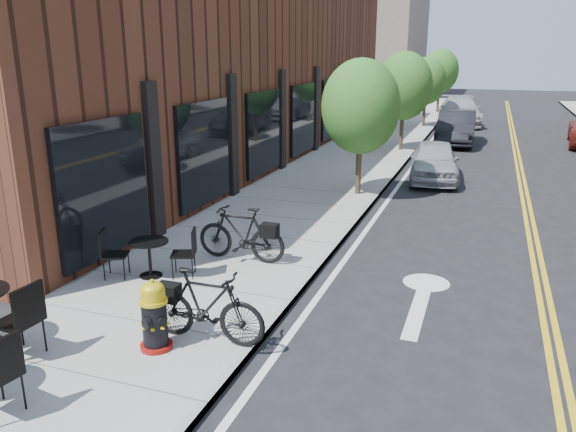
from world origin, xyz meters
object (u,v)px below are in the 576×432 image
at_px(fire_hydrant, 154,316).
at_px(parked_car_b, 456,127).
at_px(bistro_set_c, 149,253).
at_px(bicycle_left, 241,234).
at_px(parked_car_a, 434,161).
at_px(bicycle_right, 206,306).
at_px(parked_car_c, 459,111).

xyz_separation_m(fire_hydrant, parked_car_b, (2.68, 20.63, 0.15)).
bearing_deg(bistro_set_c, fire_hydrant, -77.36).
xyz_separation_m(bistro_set_c, parked_car_b, (4.19, 18.43, 0.18)).
distance_m(bicycle_left, parked_car_a, 9.55).
distance_m(bicycle_left, bicycle_right, 3.23).
xyz_separation_m(bicycle_right, parked_car_b, (2.10, 20.21, 0.09)).
distance_m(fire_hydrant, bicycle_left, 3.55).
height_order(fire_hydrant, parked_car_c, parked_car_c).
xyz_separation_m(fire_hydrant, parked_car_c, (2.38, 27.84, 0.17)).
distance_m(bicycle_right, parked_car_a, 12.39).
bearing_deg(bicycle_right, parked_car_b, -7.02).
bearing_deg(fire_hydrant, parked_car_a, 101.70).
relative_size(bistro_set_c, parked_car_c, 0.31).
xyz_separation_m(bistro_set_c, parked_car_c, (3.90, 25.64, 0.21)).
height_order(bicycle_left, bistro_set_c, bicycle_left).
relative_size(bicycle_left, parked_car_c, 0.34).
height_order(fire_hydrant, bicycle_right, bicycle_right).
xyz_separation_m(fire_hydrant, bistro_set_c, (-1.52, 2.21, -0.04)).
xyz_separation_m(fire_hydrant, parked_car_a, (2.50, 12.67, 0.04)).
relative_size(bicycle_left, bistro_set_c, 1.08).
bearing_deg(parked_car_c, parked_car_a, -97.04).
relative_size(parked_car_a, parked_car_b, 0.82).
height_order(bicycle_left, parked_car_b, parked_car_b).
bearing_deg(parked_car_b, fire_hydrant, -98.18).
xyz_separation_m(bicycle_left, bistro_set_c, (-1.23, -1.33, -0.10)).
bearing_deg(fire_hydrant, parked_car_c, 107.97).
bearing_deg(parked_car_c, bistro_set_c, -106.14).
distance_m(parked_car_b, parked_car_c, 7.22).
height_order(fire_hydrant, parked_car_b, parked_car_b).
height_order(bistro_set_c, parked_car_a, parked_car_a).
height_order(bicycle_right, parked_car_b, parked_car_b).
bearing_deg(bistro_set_c, parked_car_b, 55.31).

